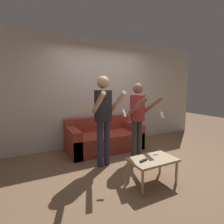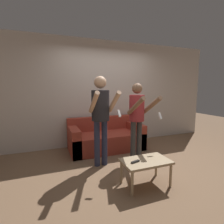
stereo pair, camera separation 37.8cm
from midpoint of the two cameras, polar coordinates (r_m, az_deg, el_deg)
The scene contains 7 objects.
ground_plane at distance 3.57m, azimuth 3.85°, elevation -16.87°, with size 14.00×14.00×0.00m, color brown.
wall_back at distance 4.63m, azimuth -5.86°, elevation 6.10°, with size 6.40×0.06×2.70m.
couch at distance 4.32m, azimuth -5.17°, elevation -8.64°, with size 1.75×0.88×0.76m.
person_standing_left at distance 3.24m, azimuth -6.11°, elevation 0.36°, with size 0.45×0.66×1.71m.
person_standing_right at distance 3.59m, azimuth 5.54°, elevation -0.38°, with size 0.43×0.74×1.58m.
coffee_table at distance 2.86m, azimuth 9.35°, elevation -15.82°, with size 0.73×0.45×0.40m.
remote_on_table at distance 2.73m, azimuth 6.23°, elevation -15.54°, with size 0.15×0.07×0.02m.
Camera 1 is at (-1.84, -2.70, 1.50)m, focal length 28.00 mm.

